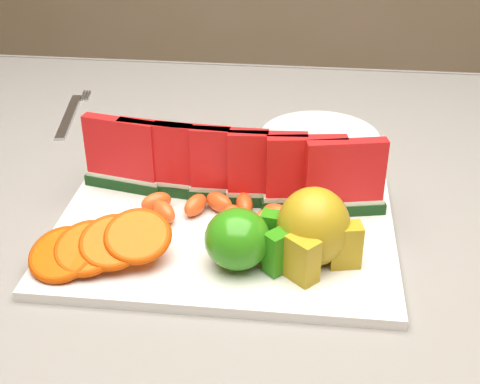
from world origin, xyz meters
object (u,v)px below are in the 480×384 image
Objects in this scene: fork at (71,114)px; pear_cluster at (315,230)px; apple_cluster at (244,239)px; platter at (225,229)px; side_plate at (320,137)px.

pear_cluster is at bearing -42.54° from fork.
fork is (-0.40, 0.37, -0.05)m from pear_cluster.
platter is at bearing 113.05° from apple_cluster.
side_plate is at bearing -6.60° from fork.
side_plate is at bearing 76.86° from apple_cluster.
platter is 0.43m from fork.
side_plate is (0.11, 0.27, -0.00)m from platter.
platter is at bearing -46.53° from fork.
side_plate is (0.01, 0.32, -0.05)m from pear_cluster.
platter is 3.68× the size of apple_cluster.
pear_cluster is (0.11, -0.06, 0.04)m from platter.
apple_cluster is 0.97× the size of pear_cluster.
pear_cluster is at bearing -90.96° from side_plate.
apple_cluster reaches higher than platter.
pear_cluster is 0.57× the size of fork.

